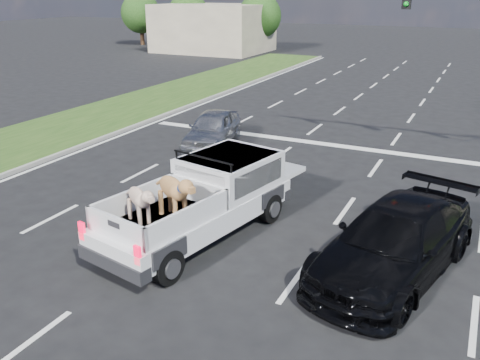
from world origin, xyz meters
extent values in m
plane|color=black|center=(0.00, 0.00, 0.00)|extent=(160.00, 160.00, 0.00)
cube|color=silver|center=(-5.25, 6.00, 0.01)|extent=(0.12, 60.00, 0.01)
cube|color=silver|center=(-1.75, 6.00, 0.01)|extent=(0.12, 60.00, 0.01)
cube|color=silver|center=(1.75, 6.00, 0.01)|extent=(0.12, 60.00, 0.01)
cube|color=silver|center=(-8.80, 6.00, 0.01)|extent=(0.15, 60.00, 0.01)
cube|color=silver|center=(0.00, 10.00, 0.01)|extent=(17.00, 0.45, 0.01)
cube|color=#1F4013|center=(-11.50, 6.00, 0.05)|extent=(5.00, 60.00, 0.10)
cube|color=gray|center=(-9.05, 6.00, 0.07)|extent=(0.15, 60.00, 0.14)
cube|color=#BDB091|center=(-20.00, 36.00, 2.20)|extent=(10.00, 8.00, 4.40)
cylinder|color=#332114|center=(-30.00, 38.00, 1.08)|extent=(0.44, 0.44, 2.16)
sphere|color=#193B10|center=(-30.00, 38.00, 3.30)|extent=(4.20, 4.20, 4.20)
cylinder|color=#332114|center=(-24.00, 38.00, 1.08)|extent=(0.44, 0.44, 2.16)
sphere|color=#193B10|center=(-24.00, 38.00, 3.30)|extent=(4.20, 4.20, 4.20)
cylinder|color=#332114|center=(-16.00, 38.00, 1.08)|extent=(0.44, 0.44, 2.16)
sphere|color=#193B10|center=(-16.00, 38.00, 3.30)|extent=(4.20, 4.20, 4.20)
cylinder|color=black|center=(-2.38, -0.94, 0.39)|extent=(0.43, 0.82, 0.78)
cylinder|color=black|center=(-0.63, -1.29, 0.39)|extent=(0.43, 0.82, 0.78)
cylinder|color=black|center=(-1.64, 2.78, 0.39)|extent=(0.43, 0.82, 0.78)
cylinder|color=black|center=(0.11, 2.43, 0.39)|extent=(0.43, 0.82, 0.78)
cube|color=silver|center=(-1.12, 0.79, 0.68)|extent=(2.97, 5.71, 0.53)
cube|color=silver|center=(-0.87, 2.05, 1.38)|extent=(2.31, 2.68, 0.88)
cube|color=black|center=(-1.10, 0.91, 1.41)|extent=(1.56, 0.34, 0.64)
cylinder|color=black|center=(-1.07, 1.04, 2.03)|extent=(1.82, 0.41, 0.05)
cube|color=black|center=(-1.36, -0.39, 0.91)|extent=(2.30, 2.92, 0.06)
cube|color=silver|center=(-2.21, -0.22, 1.21)|extent=(0.59, 2.58, 0.53)
cube|color=silver|center=(-0.51, -0.56, 1.21)|extent=(0.59, 2.58, 0.53)
cube|color=silver|center=(-1.61, -1.63, 1.21)|extent=(1.80, 0.44, 0.53)
cube|color=red|center=(-2.50, -1.67, 0.97)|extent=(0.17, 0.09, 0.41)
cube|color=red|center=(-0.80, -2.01, 0.97)|extent=(0.17, 0.09, 0.41)
cube|color=black|center=(-1.64, -1.77, 0.49)|extent=(1.99, 0.69, 0.31)
imported|color=#A3A4AA|center=(-4.61, 7.88, 0.68)|extent=(2.46, 4.26, 1.36)
imported|color=black|center=(3.53, 1.19, 0.76)|extent=(3.33, 5.59, 1.52)
camera|label=1|loc=(4.78, -8.93, 5.82)|focal=38.00mm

